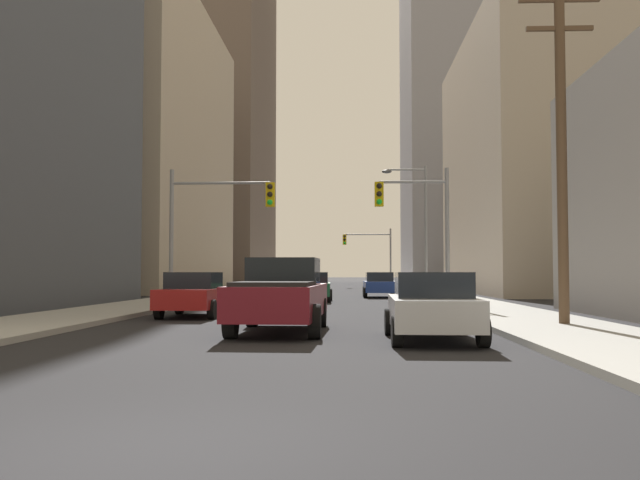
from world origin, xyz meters
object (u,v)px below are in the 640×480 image
object	(u,v)px
pickup_truck_maroon	(281,295)
traffic_signal_far_right	(369,247)
sedan_silver	(432,306)
traffic_signal_near_right	(416,214)
traffic_signal_near_left	(217,213)
sedan_green	(313,287)
sedan_red	(195,294)
sedan_blue	(379,285)

from	to	relation	value
pickup_truck_maroon	traffic_signal_far_right	world-z (taller)	traffic_signal_far_right
sedan_silver	traffic_signal_far_right	bearing A→B (deg)	89.82
sedan_silver	traffic_signal_near_right	xyz separation A→B (m)	(1.02, 14.14, 3.24)
pickup_truck_maroon	traffic_signal_near_left	bearing A→B (deg)	108.52
sedan_green	traffic_signal_near_right	size ratio (longest dim) A/B	0.71
traffic_signal_near_left	sedan_green	bearing A→B (deg)	57.46
sedan_green	traffic_signal_near_left	xyz separation A→B (m)	(-3.84, -6.02, 3.31)
pickup_truck_maroon	sedan_green	size ratio (longest dim) A/B	1.29
traffic_signal_near_left	pickup_truck_maroon	bearing A→B (deg)	-71.48
sedan_silver	traffic_signal_far_right	size ratio (longest dim) A/B	0.71
sedan_red	traffic_signal_near_left	distance (m)	7.03
sedan_red	sedan_green	world-z (taller)	same
sedan_red	sedan_green	bearing A→B (deg)	74.56
pickup_truck_maroon	traffic_signal_near_right	world-z (taller)	traffic_signal_near_right
sedan_red	traffic_signal_near_left	bearing A→B (deg)	94.36
traffic_signal_near_left	traffic_signal_far_right	world-z (taller)	same
pickup_truck_maroon	traffic_signal_far_right	distance (m)	53.28
sedan_red	traffic_signal_far_right	world-z (taller)	traffic_signal_far_right
sedan_red	sedan_blue	world-z (taller)	same
pickup_truck_maroon	sedan_blue	world-z (taller)	pickup_truck_maroon
sedan_green	traffic_signal_near_left	world-z (taller)	traffic_signal_near_left
sedan_silver	traffic_signal_near_left	world-z (taller)	traffic_signal_near_left
sedan_blue	sedan_red	bearing A→B (deg)	-110.95
sedan_green	sedan_blue	world-z (taller)	same
sedan_silver	traffic_signal_near_left	size ratio (longest dim) A/B	0.71
traffic_signal_near_left	sedan_red	bearing A→B (deg)	-85.64
sedan_silver	sedan_blue	bearing A→B (deg)	90.11
sedan_red	traffic_signal_far_right	distance (m)	47.93
sedan_silver	traffic_signal_near_right	size ratio (longest dim) A/B	0.71
traffic_signal_near_right	pickup_truck_maroon	bearing A→B (deg)	-110.99
sedan_blue	traffic_signal_far_right	world-z (taller)	traffic_signal_far_right
sedan_green	traffic_signal_near_left	size ratio (longest dim) A/B	0.71
sedan_red	traffic_signal_near_right	distance (m)	10.72
sedan_red	pickup_truck_maroon	bearing A→B (deg)	-58.57
sedan_green	traffic_signal_near_right	xyz separation A→B (m)	(4.77, -6.02, 3.24)
traffic_signal_near_right	traffic_signal_far_right	bearing A→B (deg)	91.18
sedan_blue	traffic_signal_far_right	size ratio (longest dim) A/B	0.71
pickup_truck_maroon	sedan_blue	distance (m)	24.51
sedan_green	traffic_signal_far_right	xyz separation A→B (m)	(3.92, 35.05, 3.33)
pickup_truck_maroon	sedan_silver	distance (m)	4.18
sedan_silver	traffic_signal_near_left	distance (m)	16.38
traffic_signal_near_left	traffic_signal_far_right	distance (m)	41.80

